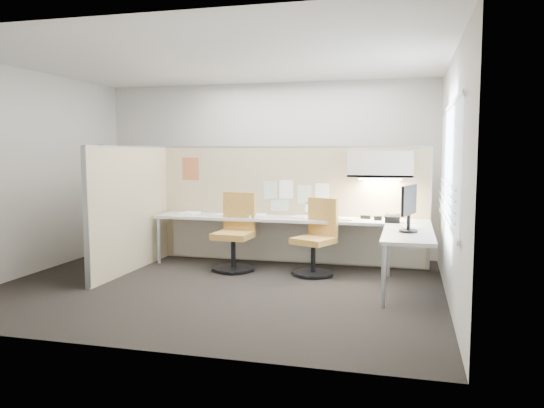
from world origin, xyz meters
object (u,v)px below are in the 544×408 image
(desk, at_px, (309,228))
(chair_left, at_px, (235,235))
(chair_right, at_px, (317,240))
(monitor, at_px, (409,205))
(phone, at_px, (392,219))

(desk, height_order, chair_left, chair_left)
(chair_right, xyz_separation_m, monitor, (1.22, -0.64, 0.57))
(chair_right, bearing_deg, chair_left, -155.90)
(desk, bearing_deg, phone, -0.95)
(chair_left, height_order, chair_right, chair_left)
(desk, relative_size, chair_right, 3.87)
(monitor, relative_size, phone, 2.66)
(chair_right, relative_size, monitor, 1.86)
(desk, height_order, chair_right, chair_right)
(desk, bearing_deg, monitor, -32.27)
(phone, bearing_deg, monitor, -76.10)
(desk, xyz_separation_m, monitor, (1.37, -0.86, 0.45))
(chair_right, height_order, phone, chair_right)
(chair_right, height_order, monitor, monitor)
(desk, xyz_separation_m, chair_left, (-1.02, -0.23, -0.09))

